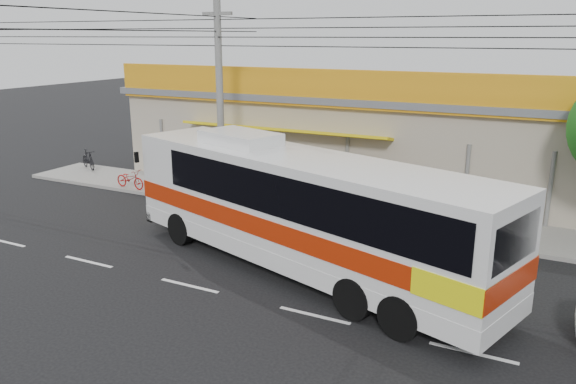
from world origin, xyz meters
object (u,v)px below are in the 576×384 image
motorbike_red (130,179)px  utility_pole (218,31)px  coach_bus (306,206)px  motorbike_dark (88,159)px

motorbike_red → utility_pole: 8.53m
coach_bus → utility_pole: 8.96m
coach_bus → utility_pole: size_ratio=0.39×
coach_bus → utility_pole: (-5.90, 4.48, 5.04)m
coach_bus → motorbike_red: 12.38m
coach_bus → motorbike_dark: coach_bus is taller
utility_pole → coach_bus: bearing=-37.2°
motorbike_dark → utility_pole: size_ratio=0.05×
motorbike_red → utility_pole: (5.39, -0.36, 6.61)m
motorbike_dark → motorbike_red: bearing=-87.2°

